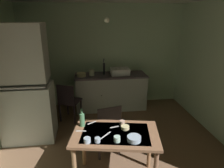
{
  "coord_description": "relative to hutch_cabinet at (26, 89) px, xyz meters",
  "views": [
    {
      "loc": [
        -0.42,
        -3.16,
        2.18
      ],
      "look_at": [
        -0.0,
        0.02,
        1.1
      ],
      "focal_mm": 31.89,
      "sensor_mm": 36.0,
      "label": 1
    }
  ],
  "objects": [
    {
      "name": "mixing_bowl_counter",
      "position": [
        0.95,
        1.07,
        -0.08
      ],
      "size": [
        0.22,
        0.22,
        0.08
      ],
      "primitive_type": "cylinder",
      "color": "beige",
      "rests_on": "counter_cabinet"
    },
    {
      "name": "glass_bottle",
      "position": [
        0.99,
        -1.01,
        -0.13
      ],
      "size": [
        0.07,
        0.07,
        0.25
      ],
      "color": "#4C7F56",
      "rests_on": "dining_table"
    },
    {
      "name": "serving_bowl_wide",
      "position": [
        1.62,
        -1.44,
        -0.2
      ],
      "size": [
        0.17,
        0.17,
        0.06
      ],
      "primitive_type": "cylinder",
      "color": "#9EB2C6",
      "rests_on": "dining_table"
    },
    {
      "name": "teaspoon_near_bowl",
      "position": [
        1.12,
        -0.94,
        -0.22
      ],
      "size": [
        0.13,
        0.09,
        0.0
      ],
      "primitive_type": "cube",
      "rotation": [
        0.0,
        0.0,
        3.69
      ],
      "color": "beige",
      "rests_on": "dining_table"
    },
    {
      "name": "sink_basin",
      "position": [
        1.87,
        1.12,
        -0.04
      ],
      "size": [
        0.44,
        0.34,
        0.15
      ],
      "color": "silver",
      "rests_on": "counter_cabinet"
    },
    {
      "name": "teacup_mint",
      "position": [
        1.17,
        -1.41,
        -0.2
      ],
      "size": [
        0.07,
        0.07,
        0.06
      ],
      "primitive_type": "cylinder",
      "color": "#9EB2C6",
      "rests_on": "dining_table"
    },
    {
      "name": "teaspoon_by_cup",
      "position": [
        0.97,
        -1.14,
        -0.22
      ],
      "size": [
        0.14,
        0.04,
        0.0
      ],
      "primitive_type": "cube",
      "rotation": [
        0.0,
        0.0,
        3.0
      ],
      "color": "beige",
      "rests_on": "dining_table"
    },
    {
      "name": "soup_bowl_small",
      "position": [
        1.56,
        -1.16,
        -0.2
      ],
      "size": [
        0.11,
        0.11,
        0.04
      ],
      "primitive_type": "cylinder",
      "color": "beige",
      "rests_on": "dining_table"
    },
    {
      "name": "stoneware_crock",
      "position": [
        1.2,
        1.11,
        -0.05
      ],
      "size": [
        0.12,
        0.12,
        0.15
      ],
      "primitive_type": "cylinder",
      "color": "beige",
      "rests_on": "counter_cabinet"
    },
    {
      "name": "mug_tall",
      "position": [
        1.05,
        -1.4,
        -0.2
      ],
      "size": [
        0.08,
        0.08,
        0.06
      ],
      "primitive_type": "cylinder",
      "color": "#9EB2C6",
      "rests_on": "dining_table"
    },
    {
      "name": "wall_right",
      "position": [
        3.52,
        -0.3,
        0.26
      ],
      "size": [
        0.1,
        3.56,
        2.49
      ],
      "primitive_type": "cube",
      "color": "beige",
      "rests_on": "ground"
    },
    {
      "name": "counter_cabinet",
      "position": [
        1.65,
        1.12,
        -0.55
      ],
      "size": [
        1.72,
        0.64,
        0.86
      ],
      "color": "#B5B4AC",
      "rests_on": "ground"
    },
    {
      "name": "hand_pump",
      "position": [
        1.49,
        1.16,
        0.05
      ],
      "size": [
        0.05,
        0.27,
        0.39
      ],
      "color": "#232328",
      "rests_on": "counter_cabinet"
    },
    {
      "name": "chair_far_side",
      "position": [
        1.37,
        -0.67,
        -0.51
      ],
      "size": [
        0.48,
        0.48,
        0.9
      ],
      "color": "#2D2421",
      "rests_on": "ground"
    },
    {
      "name": "hutch_cabinet",
      "position": [
        0.0,
        0.0,
        0.0
      ],
      "size": [
        0.89,
        0.58,
        2.1
      ],
      "color": "#B5B4AC",
      "rests_on": "ground"
    },
    {
      "name": "ground_plane",
      "position": [
        1.5,
        -0.3,
        -0.98
      ],
      "size": [
        4.93,
        4.93,
        0.0
      ],
      "primitive_type": "plane",
      "color": "brown"
    },
    {
      "name": "dining_table",
      "position": [
        1.42,
        -1.24,
        -0.34
      ],
      "size": [
        1.22,
        0.87,
        0.75
      ],
      "color": "brown",
      "rests_on": "ground"
    },
    {
      "name": "mug_dark",
      "position": [
        1.54,
        -1.05,
        -0.2
      ],
      "size": [
        0.07,
        0.07,
        0.06
      ],
      "primitive_type": "cylinder",
      "color": "tan",
      "rests_on": "dining_table"
    },
    {
      "name": "chair_by_counter",
      "position": [
        0.67,
        0.57,
        -0.52
      ],
      "size": [
        0.53,
        0.53,
        0.86
      ],
      "color": "#2C1E28",
      "rests_on": "ground"
    },
    {
      "name": "serving_spoon",
      "position": [
        1.42,
        -1.1,
        -0.22
      ],
      "size": [
        0.13,
        0.05,
        0.0
      ],
      "primitive_type": "cube",
      "rotation": [
        0.0,
        0.0,
        0.24
      ],
      "color": "beige",
      "rests_on": "dining_table"
    },
    {
      "name": "table_knife",
      "position": [
        1.28,
        -1.29,
        -0.22
      ],
      "size": [
        0.16,
        0.17,
        0.0
      ],
      "primitive_type": "cube",
      "rotation": [
        0.0,
        0.0,
        3.95
      ],
      "color": "silver",
      "rests_on": "dining_table"
    },
    {
      "name": "pendant_bulb",
      "position": [
        1.42,
        -0.24,
        1.15
      ],
      "size": [
        0.08,
        0.08,
        0.08
      ],
      "primitive_type": "sphere",
      "color": "#F9EFCC"
    },
    {
      "name": "teacup_cream",
      "position": [
        1.41,
        -1.43,
        -0.19
      ],
      "size": [
        0.08,
        0.08,
        0.07
      ],
      "primitive_type": "cylinder",
      "color": "#ADD1C1",
      "rests_on": "dining_table"
    },
    {
      "name": "wall_back",
      "position": [
        1.5,
        1.49,
        0.26
      ],
      "size": [
        4.03,
        0.1,
        2.49
      ],
      "primitive_type": "cube",
      "color": "beige",
      "rests_on": "ground"
    }
  ]
}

